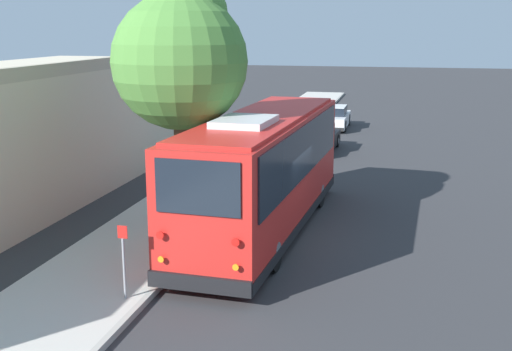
% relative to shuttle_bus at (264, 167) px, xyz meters
% --- Properties ---
extents(ground_plane, '(160.00, 160.00, 0.00)m').
position_rel_shuttle_bus_xyz_m(ground_plane, '(-0.50, -0.36, -1.95)').
color(ground_plane, '#333335').
extents(sidewalk_slab, '(80.00, 3.17, 0.15)m').
position_rel_shuttle_bus_xyz_m(sidewalk_slab, '(-0.50, 3.09, -1.87)').
color(sidewalk_slab, beige).
rests_on(sidewalk_slab, ground).
extents(curb_strip, '(80.00, 0.14, 0.15)m').
position_rel_shuttle_bus_xyz_m(curb_strip, '(-0.50, 1.43, -1.87)').
color(curb_strip, '#AAA69D').
rests_on(curb_strip, ground).
extents(shuttle_bus, '(10.73, 2.97, 3.61)m').
position_rel_shuttle_bus_xyz_m(shuttle_bus, '(0.00, 0.00, 0.00)').
color(shuttle_bus, red).
rests_on(shuttle_bus, ground).
extents(parked_sedan_black, '(4.22, 1.95, 1.29)m').
position_rel_shuttle_bus_xyz_m(parked_sedan_black, '(12.75, 0.20, -1.35)').
color(parked_sedan_black, black).
rests_on(parked_sedan_black, ground).
extents(parked_sedan_white, '(4.38, 1.79, 1.33)m').
position_rel_shuttle_bus_xyz_m(parked_sedan_white, '(20.03, 0.20, -1.33)').
color(parked_sedan_white, silver).
rests_on(parked_sedan_white, ground).
extents(street_tree, '(3.69, 3.69, 7.21)m').
position_rel_shuttle_bus_xyz_m(street_tree, '(-0.90, 2.11, 3.24)').
color(street_tree, brown).
rests_on(street_tree, sidewalk_slab).
extents(sign_post_near, '(0.06, 0.22, 1.64)m').
position_rel_shuttle_bus_xyz_m(sign_post_near, '(-5.62, 1.83, -0.95)').
color(sign_post_near, gray).
rests_on(sign_post_near, sidewalk_slab).
extents(sign_post_far, '(0.06, 0.22, 1.50)m').
position_rel_shuttle_bus_xyz_m(sign_post_far, '(-3.88, 1.83, -1.02)').
color(sign_post_far, gray).
rests_on(sign_post_far, sidewalk_slab).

